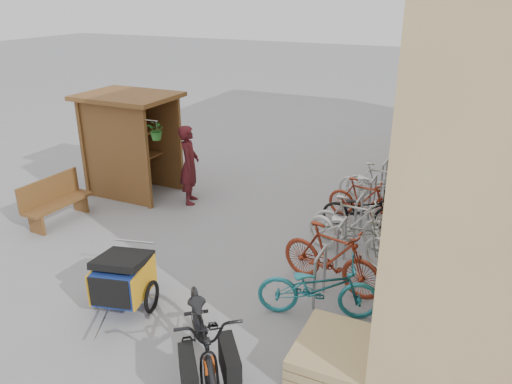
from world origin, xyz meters
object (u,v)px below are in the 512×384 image
at_px(shopping_carts, 425,154).
at_px(bike_0, 318,287).
at_px(person_kiosk, 189,165).
at_px(cargo_bike, 204,335).
at_px(child_trailer, 123,277).
at_px(bike_5, 362,200).
at_px(bike_1, 331,257).
at_px(bike_2, 351,233).
at_px(kiosk, 127,130).
at_px(bike_4, 361,210).
at_px(bike_7, 379,182).
at_px(bike_3, 353,222).
at_px(bike_6, 372,188).
at_px(bench, 55,200).
at_px(pallet_stack, 336,356).

height_order(shopping_carts, bike_0, shopping_carts).
bearing_deg(person_kiosk, shopping_carts, -73.47).
distance_m(cargo_bike, person_kiosk, 5.66).
height_order(child_trailer, bike_5, child_trailer).
height_order(bike_1, bike_2, bike_1).
bearing_deg(bike_1, person_kiosk, 75.70).
bearing_deg(kiosk, bike_1, -19.70).
bearing_deg(child_trailer, bike_5, 47.67).
distance_m(cargo_bike, bike_4, 5.06).
bearing_deg(bike_5, bike_7, 3.94).
height_order(bike_3, bike_6, bike_3).
height_order(person_kiosk, bike_3, person_kiosk).
bearing_deg(bike_6, bike_4, -160.98).
height_order(kiosk, child_trailer, kiosk).
xyz_separation_m(bike_1, bike_2, (0.04, 1.08, -0.05)).
xyz_separation_m(child_trailer, bike_6, (2.56, 5.49, -0.07)).
xyz_separation_m(child_trailer, bike_1, (2.71, 1.89, 0.03)).
bearing_deg(bike_2, bike_3, 30.25).
xyz_separation_m(bike_0, bike_3, (-0.12, 2.41, 0.02)).
relative_size(bike_0, bike_5, 1.19).
distance_m(child_trailer, bike_4, 5.02).
bearing_deg(bike_1, kiosk, 83.50).
height_order(person_kiosk, bike_5, person_kiosk).
relative_size(child_trailer, cargo_bike, 0.74).
bearing_deg(shopping_carts, kiosk, -147.34).
xyz_separation_m(bench, bike_7, (5.93, 4.04, -0.04)).
height_order(bike_4, bike_7, bike_7).
bearing_deg(cargo_bike, pallet_stack, -11.72).
relative_size(bench, cargo_bike, 0.70).
xyz_separation_m(shopping_carts, bike_1, (-0.65, -6.04, -0.11)).
height_order(bike_3, bike_5, bike_3).
bearing_deg(child_trailer, kiosk, 112.68).
bearing_deg(bike_6, bike_5, -165.92).
bearing_deg(pallet_stack, bike_2, 101.85).
distance_m(bike_0, bike_2, 1.91).
height_order(cargo_bike, bike_6, cargo_bike).
bearing_deg(kiosk, bike_2, -9.34).
xyz_separation_m(kiosk, pallet_stack, (6.28, -3.87, -1.34)).
bearing_deg(bike_3, person_kiosk, 85.42).
xyz_separation_m(child_trailer, cargo_bike, (1.86, -0.72, 0.05)).
height_order(bike_0, bike_2, bike_2).
height_order(child_trailer, cargo_bike, cargo_bike).
height_order(person_kiosk, bike_7, person_kiosk).
height_order(bench, bike_4, bench).
bearing_deg(child_trailer, shopping_carts, 53.01).
relative_size(bench, bike_1, 0.85).
bearing_deg(cargo_bike, bike_2, 38.16).
relative_size(bike_4, bike_7, 1.06).
relative_size(cargo_bike, bike_4, 1.39).
bearing_deg(person_kiosk, kiosk, 68.71).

